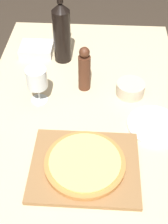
# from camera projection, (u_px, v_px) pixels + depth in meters

# --- Properties ---
(ground_plane) EXTENTS (12.00, 12.00, 0.00)m
(ground_plane) POSITION_uv_depth(u_px,v_px,m) (82.00, 218.00, 1.74)
(ground_plane) COLOR #382D23
(dining_table) EXTENTS (0.86, 1.61, 0.74)m
(dining_table) POSITION_uv_depth(u_px,v_px,m) (81.00, 143.00, 1.28)
(dining_table) COLOR #CCB78E
(dining_table) RESTS_ON ground_plane
(cutting_board) EXTENTS (0.37, 0.31, 0.02)m
(cutting_board) POSITION_uv_depth(u_px,v_px,m) (85.00, 166.00, 1.08)
(cutting_board) COLOR olive
(cutting_board) RESTS_ON dining_table
(pizza) EXTENTS (0.28, 0.28, 0.02)m
(pizza) POSITION_uv_depth(u_px,v_px,m) (85.00, 163.00, 1.06)
(pizza) COLOR #BC7A3D
(pizza) RESTS_ON cutting_board
(wine_bottle) EXTENTS (0.08, 0.08, 0.37)m
(wine_bottle) POSITION_uv_depth(u_px,v_px,m) (62.00, 32.00, 1.44)
(wine_bottle) COLOR black
(wine_bottle) RESTS_ON dining_table
(pepper_mill) EXTENTS (0.05, 0.05, 0.21)m
(pepper_mill) POSITION_uv_depth(u_px,v_px,m) (83.00, 70.00, 1.32)
(pepper_mill) COLOR #4C2819
(pepper_mill) RESTS_ON dining_table
(wine_glass) EXTENTS (0.08, 0.08, 0.16)m
(wine_glass) POSITION_uv_depth(u_px,v_px,m) (37.00, 79.00, 1.25)
(wine_glass) COLOR silver
(wine_glass) RESTS_ON dining_table
(small_bowl) EXTENTS (0.12, 0.12, 0.06)m
(small_bowl) POSITION_uv_depth(u_px,v_px,m) (130.00, 89.00, 1.34)
(small_bowl) COLOR beige
(small_bowl) RESTS_ON dining_table
(dinner_plate) EXTENTS (0.21, 0.21, 0.01)m
(dinner_plate) POSITION_uv_depth(u_px,v_px,m) (154.00, 125.00, 1.22)
(dinner_plate) COLOR white
(dinner_plate) RESTS_ON dining_table
(food_container) EXTENTS (0.16, 0.13, 0.04)m
(food_container) POSITION_uv_depth(u_px,v_px,m) (37.00, 49.00, 1.57)
(food_container) COLOR beige
(food_container) RESTS_ON dining_table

